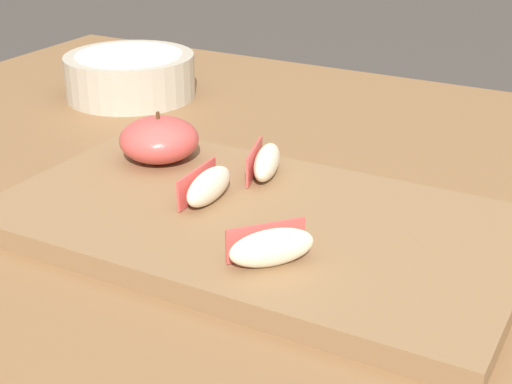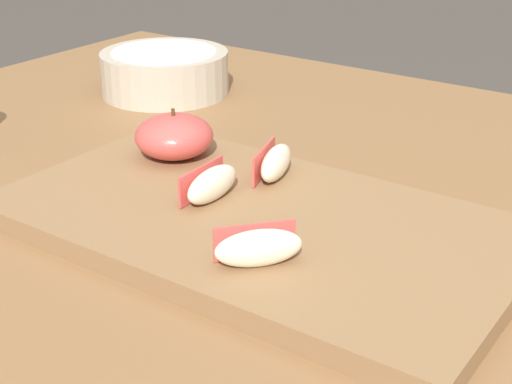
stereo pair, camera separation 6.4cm
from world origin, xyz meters
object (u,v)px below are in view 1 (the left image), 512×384
cutting_board (256,223)px  apple_half_skin_up (159,139)px  apple_wedge_near_knife (271,247)px  ceramic_fruit_bowl (130,74)px  apple_wedge_right (208,186)px  apple_wedge_front (266,162)px

cutting_board → apple_half_skin_up: size_ratio=5.68×
apple_half_skin_up → apple_wedge_near_knife: 0.24m
apple_wedge_near_knife → ceramic_fruit_bowl: bearing=138.9°
cutting_board → apple_half_skin_up: (-0.14, 0.06, 0.03)m
cutting_board → apple_wedge_right: apple_wedge_right is taller
ceramic_fruit_bowl → apple_wedge_front: bearing=-32.3°
cutting_board → apple_half_skin_up: 0.16m
apple_wedge_right → ceramic_fruit_bowl: 0.39m
apple_wedge_near_knife → apple_wedge_front: same height
cutting_board → apple_wedge_near_knife: 0.09m
apple_wedge_near_knife → cutting_board: bearing=126.0°
apple_half_skin_up → apple_wedge_near_knife: bearing=-34.2°
cutting_board → apple_wedge_right: bearing=179.1°
apple_wedge_front → ceramic_fruit_bowl: (-0.31, 0.19, -0.00)m
apple_wedge_right → apple_wedge_front: (0.02, 0.07, 0.00)m
apple_half_skin_up → apple_wedge_right: apple_half_skin_up is taller
cutting_board → ceramic_fruit_bowl: 0.43m
ceramic_fruit_bowl → apple_wedge_right: bearing=-42.9°
cutting_board → apple_wedge_front: size_ratio=6.36×
cutting_board → apple_wedge_front: apple_wedge_front is taller
apple_wedge_right → apple_wedge_front: bearing=75.8°
cutting_board → apple_half_skin_up: bearing=156.9°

